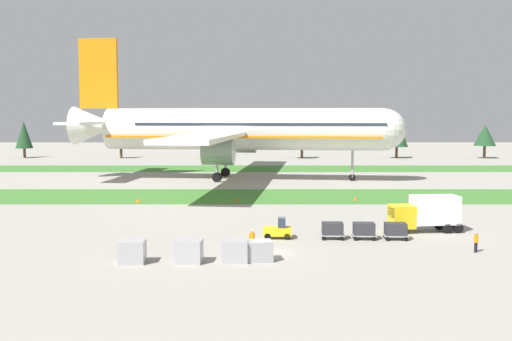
{
  "coord_description": "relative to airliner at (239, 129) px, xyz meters",
  "views": [
    {
      "loc": [
        -0.9,
        -48.42,
        11.5
      ],
      "look_at": [
        -1.25,
        31.35,
        4.0
      ],
      "focal_mm": 41.62,
      "sensor_mm": 36.0,
      "label": 1
    }
  ],
  "objects": [
    {
      "name": "cargo_dolly_third",
      "position": [
        16.46,
        -51.24,
        -8.11
      ],
      "size": [
        2.26,
        1.59,
        1.55
      ],
      "rotation": [
        0.0,
        0.0,
        1.53
      ],
      "color": "#A3A3A8",
      "rests_on": "ground"
    },
    {
      "name": "uld_container_2",
      "position": [
        3.83,
        -59.22,
        -8.23
      ],
      "size": [
        2.2,
        1.85,
        1.6
      ],
      "primitive_type": "cube",
      "rotation": [
        0.0,
        0.0,
        0.13
      ],
      "color": "#A3A3A8",
      "rests_on": "ground"
    },
    {
      "name": "distant_tree_line",
      "position": [
        -2.54,
        52.4,
        -2.62
      ],
      "size": [
        180.23,
        9.37,
        11.24
      ],
      "color": "#4C3823",
      "rests_on": "ground"
    },
    {
      "name": "ground_plane",
      "position": [
        4.46,
        -56.8,
        -9.03
      ],
      "size": [
        400.0,
        400.0,
        0.0
      ],
      "primitive_type": "plane",
      "color": "gray"
    },
    {
      "name": "cargo_dolly_lead",
      "position": [
        10.67,
        -50.98,
        -8.11
      ],
      "size": [
        2.26,
        1.59,
        1.55
      ],
      "rotation": [
        0.0,
        0.0,
        1.53
      ],
      "color": "#A3A3A8",
      "rests_on": "ground"
    },
    {
      "name": "uld_container_1",
      "position": [
        -6.07,
        -59.95,
        -8.14
      ],
      "size": [
        2.03,
        1.64,
        1.77
      ],
      "primitive_type": "cube",
      "rotation": [
        0.0,
        0.0,
        0.02
      ],
      "color": "#A3A3A8",
      "rests_on": "ground"
    },
    {
      "name": "uld_container_0",
      "position": [
        -1.65,
        -59.83,
        -8.15
      ],
      "size": [
        2.12,
        1.75,
        1.77
      ],
      "primitive_type": "cube",
      "rotation": [
        0.0,
        0.0,
        -0.08
      ],
      "color": "#A3A3A8",
      "rests_on": "ground"
    },
    {
      "name": "taxiway_marker_3",
      "position": [
        -12.05,
        -28.14,
        -8.79
      ],
      "size": [
        0.44,
        0.44,
        0.48
      ],
      "primitive_type": "cone",
      "color": "orange",
      "rests_on": "ground"
    },
    {
      "name": "cargo_dolly_second",
      "position": [
        13.57,
        -51.11,
        -8.11
      ],
      "size": [
        2.26,
        1.59,
        1.55
      ],
      "rotation": [
        0.0,
        0.0,
        1.53
      ],
      "color": "#A3A3A8",
      "rests_on": "ground"
    },
    {
      "name": "ground_crew_marshaller",
      "position": [
        22.02,
        -56.34,
        -8.08
      ],
      "size": [
        0.42,
        0.43,
        1.74
      ],
      "rotation": [
        0.0,
        0.0,
        3.95
      ],
      "color": "black",
      "rests_on": "ground"
    },
    {
      "name": "taxiway_marker_0",
      "position": [
        16.95,
        -26.08,
        -8.74
      ],
      "size": [
        0.44,
        0.44,
        0.58
      ],
      "primitive_type": "cone",
      "color": "orange",
      "rests_on": "ground"
    },
    {
      "name": "taxiway_marker_2",
      "position": [
        -11.89,
        -27.47,
        -8.79
      ],
      "size": [
        0.44,
        0.44,
        0.48
      ],
      "primitive_type": "cone",
      "color": "orange",
      "rests_on": "ground"
    },
    {
      "name": "uld_container_3",
      "position": [
        1.93,
        -59.59,
        -8.19
      ],
      "size": [
        2.0,
        1.6,
        1.68
      ],
      "primitive_type": "cube",
      "rotation": [
        0.0,
        0.0,
        -0.0
      ],
      "color": "#A3A3A8",
      "rests_on": "ground"
    },
    {
      "name": "taxiway_marker_1",
      "position": [
        0.97,
        -27.8,
        -8.68
      ],
      "size": [
        0.44,
        0.44,
        0.69
      ],
      "primitive_type": "cone",
      "color": "orange",
      "rests_on": "ground"
    },
    {
      "name": "catering_truck",
      "position": [
        20.3,
        -47.52,
        -7.08
      ],
      "size": [
        7.15,
        3.0,
        3.58
      ],
      "rotation": [
        0.0,
        0.0,
        1.67
      ],
      "color": "yellow",
      "rests_on": "ground"
    },
    {
      "name": "grass_strip_near",
      "position": [
        4.46,
        -21.83,
        -9.03
      ],
      "size": [
        320.0,
        15.68,
        0.01
      ],
      "primitive_type": "cube",
      "color": "#3D752D",
      "rests_on": "ground"
    },
    {
      "name": "airliner",
      "position": [
        0.0,
        0.0,
        0.0
      ],
      "size": [
        59.34,
        73.64,
        25.16
      ],
      "rotation": [
        0.0,
        0.0,
        -1.68
      ],
      "color": "silver",
      "rests_on": "ground"
    },
    {
      "name": "grass_strip_far",
      "position": [
        4.46,
        21.53,
        -9.03
      ],
      "size": [
        320.0,
        15.68,
        0.01
      ],
      "primitive_type": "cube",
      "color": "#3D752D",
      "rests_on": "ground"
    },
    {
      "name": "ground_crew_loader",
      "position": [
        3.22,
        -55.28,
        -8.08
      ],
      "size": [
        0.5,
        0.36,
        1.74
      ],
      "rotation": [
        0.0,
        0.0,
        0.54
      ],
      "color": "black",
      "rests_on": "ground"
    },
    {
      "name": "baggage_tug",
      "position": [
        5.65,
        -50.76,
        -8.21
      ],
      "size": [
        2.65,
        1.41,
        1.97
      ],
      "rotation": [
        0.0,
        0.0,
        1.53
      ],
      "color": "yellow",
      "rests_on": "ground"
    }
  ]
}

